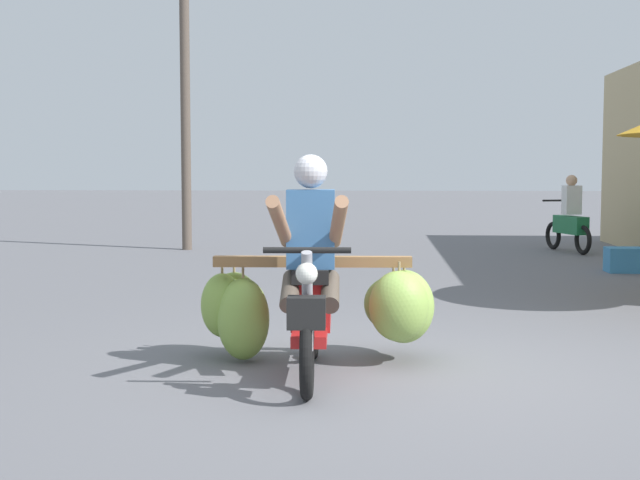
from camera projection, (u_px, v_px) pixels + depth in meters
ground_plane at (402, 376)px, 6.15m from camera, size 120.00×120.00×0.00m
motorbike_main_loaded at (322, 300)px, 6.49m from camera, size 1.85×1.89×1.58m
motorbike_distant_ahead_left at (570, 221)px, 15.56m from camera, size 0.65×1.58×1.40m
produce_crate at (626, 260)px, 12.50m from camera, size 0.56×0.40×0.36m
utility_pole at (185, 78)px, 15.89m from camera, size 0.18×0.18×6.36m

